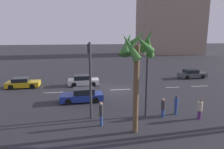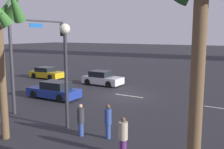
# 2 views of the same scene
# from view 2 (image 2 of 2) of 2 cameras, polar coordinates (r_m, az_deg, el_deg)

# --- Properties ---
(ground_plane) EXTENTS (220.00, 220.00, 0.00)m
(ground_plane) POSITION_cam_2_polar(r_m,az_deg,el_deg) (21.87, 2.76, -4.60)
(ground_plane) COLOR #28282D
(lane_stripe_2) EXTENTS (1.85, 0.14, 0.01)m
(lane_stripe_2) POSITION_cam_2_polar(r_m,az_deg,el_deg) (19.62, 22.35, -6.83)
(lane_stripe_2) COLOR silver
(lane_stripe_2) RESTS_ON ground_plane
(lane_stripe_3) EXTENTS (2.57, 0.14, 0.01)m
(lane_stripe_3) POSITION_cam_2_polar(r_m,az_deg,el_deg) (21.68, 3.76, -4.72)
(lane_stripe_3) COLOR silver
(lane_stripe_3) RESTS_ON ground_plane
(lane_stripe_4) EXTENTS (2.27, 0.14, 0.01)m
(lane_stripe_4) POSITION_cam_2_polar(r_m,az_deg,el_deg) (26.31, -12.22, -2.49)
(lane_stripe_4) COLOR silver
(lane_stripe_4) RESTS_ON ground_plane
(car_0) EXTENTS (4.13, 2.01, 1.29)m
(car_0) POSITION_cam_2_polar(r_m,az_deg,el_deg) (31.23, -14.16, 0.31)
(car_0) COLOR gold
(car_0) RESTS_ON ground_plane
(car_2) EXTENTS (4.40, 1.97, 1.40)m
(car_2) POSITION_cam_2_polar(r_m,az_deg,el_deg) (21.24, -12.62, -3.45)
(car_2) COLOR navy
(car_2) RESTS_ON ground_plane
(car_4) EXTENTS (4.11, 2.00, 1.41)m
(car_4) POSITION_cam_2_polar(r_m,az_deg,el_deg) (26.27, -2.20, -0.89)
(car_4) COLOR silver
(car_4) RESTS_ON ground_plane
(traffic_signal) EXTENTS (0.42, 5.08, 6.25)m
(traffic_signal) POSITION_cam_2_polar(r_m,az_deg,el_deg) (18.37, -17.19, 5.85)
(traffic_signal) COLOR #38383D
(traffic_signal) RESTS_ON ground_plane
(streetlamp) EXTENTS (0.56, 0.56, 5.64)m
(streetlamp) POSITION_cam_2_polar(r_m,az_deg,el_deg) (13.84, -10.23, 4.23)
(streetlamp) COLOR #2D2D33
(streetlamp) RESTS_ON ground_plane
(pedestrian_0) EXTENTS (0.40, 0.40, 1.67)m
(pedestrian_0) POSITION_cam_2_polar(r_m,az_deg,el_deg) (11.16, 2.46, -13.31)
(pedestrian_0) COLOR #59266B
(pedestrian_0) RESTS_ON ground_plane
(pedestrian_1) EXTENTS (0.49, 0.49, 1.65)m
(pedestrian_1) POSITION_cam_2_polar(r_m,az_deg,el_deg) (13.24, -6.92, -9.78)
(pedestrian_1) COLOR #2D478C
(pedestrian_1) RESTS_ON ground_plane
(pedestrian_2) EXTENTS (0.40, 0.40, 1.73)m
(pedestrian_2) POSITION_cam_2_polar(r_m,az_deg,el_deg) (12.80, -0.88, -10.13)
(pedestrian_2) COLOR #2D478C
(pedestrian_2) RESTS_ON ground_plane
(pedestrian_3) EXTENTS (0.40, 0.40, 1.89)m
(pedestrian_3) POSITION_cam_2_polar(r_m,az_deg,el_deg) (16.38, -23.57, -6.25)
(pedestrian_3) COLOR #2D478C
(pedestrian_3) RESTS_ON ground_plane
(palm_tree_1) EXTENTS (2.50, 2.52, 7.88)m
(palm_tree_1) POSITION_cam_2_polar(r_m,az_deg,el_deg) (7.68, 19.37, 14.14)
(palm_tree_1) COLOR brown
(palm_tree_1) RESTS_ON ground_plane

